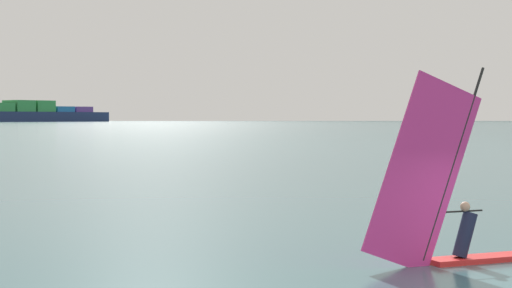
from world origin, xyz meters
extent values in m
cube|color=red|center=(-0.62, 2.43, 0.06)|extent=(2.45, 1.70, 0.12)
cylinder|color=black|center=(-1.21, 2.12, 2.20)|extent=(1.44, 0.80, 4.19)
cube|color=#D8338C|center=(-1.90, 1.75, 2.01)|extent=(2.67, 1.44, 4.37)
cylinder|color=black|center=(-1.29, 2.08, 1.14)|extent=(1.53, 0.83, 0.04)
cylinder|color=#191E38|center=(-0.93, 2.27, 0.62)|extent=(0.68, 0.56, 1.05)
sphere|color=tan|center=(-0.93, 2.27, 1.24)|extent=(0.22, 0.22, 0.22)
cube|color=navy|center=(-297.09, 707.93, 4.56)|extent=(145.85, 180.51, 9.13)
cube|color=#2D8C47|center=(-290.15, 717.16, 14.33)|extent=(32.16, 30.79, 10.40)
cube|color=#2D8C47|center=(-277.46, 734.02, 14.33)|extent=(32.16, 30.79, 10.40)
cube|color=#1E66AD|center=(-264.77, 750.88, 11.73)|extent=(32.16, 30.79, 5.20)
cube|color=#59388C|center=(-252.08, 767.74, 11.73)|extent=(32.16, 30.79, 5.20)
cube|color=#4C564C|center=(279.52, 1462.74, 12.14)|extent=(1335.78, 498.00, 24.28)
camera|label=1|loc=(-3.77, -16.33, 3.17)|focal=58.57mm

